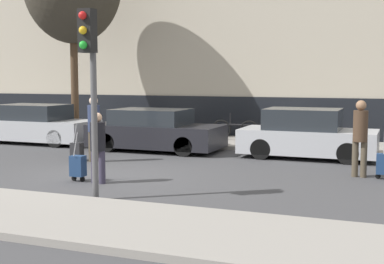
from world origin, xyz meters
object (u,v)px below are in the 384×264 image
trolley_left (77,150)px  trolley_center (78,166)px  parked_bicycle (235,130)px  traffic_light (90,65)px  trolley_right (384,164)px  pedestrian_right (360,133)px  parked_car_1 (155,131)px  pedestrian_center (98,144)px  pedestrian_left (94,125)px  parked_car_2 (307,135)px  parked_car_0 (37,125)px

trolley_left → trolley_center: size_ratio=0.94×
trolley_center → parked_bicycle: trolley_center is taller
trolley_center → traffic_light: 3.05m
trolley_left → trolley_right: trolley_right is taller
pedestrian_right → trolley_right: bearing=179.9°
traffic_light → parked_bicycle: (-0.06, 9.56, -2.10)m
trolley_center → parked_bicycle: size_ratio=0.64×
parked_car_1 → trolley_right: parked_car_1 is taller
parked_car_1 → trolley_right: 7.46m
pedestrian_center → pedestrian_left: bearing=125.8°
parked_car_2 → parked_bicycle: (-2.94, 2.48, -0.18)m
parked_car_1 → parked_car_2: (4.81, 0.24, 0.04)m
parked_car_1 → traffic_light: bearing=-74.2°
traffic_light → pedestrian_center: bearing=117.8°
parked_car_0 → parked_bicycle: (6.67, 2.48, -0.16)m
traffic_light → parked_bicycle: bearing=90.4°
pedestrian_center → trolley_center: 0.77m
pedestrian_left → pedestrian_right: 7.10m
pedestrian_left → traffic_light: traffic_light is taller
parked_car_1 → traffic_light: size_ratio=1.17×
trolley_center → pedestrian_right: (5.93, 2.90, 0.70)m
trolley_left → trolley_center: 3.05m
trolley_right → parked_car_0: bearing=167.3°
trolley_left → pedestrian_right: bearing=2.8°
pedestrian_right → traffic_light: size_ratio=0.51×
parked_car_0 → pedestrian_right: 11.61m
trolley_left → traffic_light: bearing=-53.1°
pedestrian_left → trolley_center: (1.16, -2.57, -0.70)m
pedestrian_left → trolley_center: pedestrian_left is taller
pedestrian_right → parked_bicycle: bearing=-41.1°
trolley_center → pedestrian_right: pedestrian_right is taller
trolley_left → trolley_right: size_ratio=0.93×
parked_car_0 → trolley_left: parked_car_0 is taller
pedestrian_left → trolley_center: size_ratio=1.62×
pedestrian_left → pedestrian_center: 3.11m
parked_car_1 → pedestrian_right: bearing=-20.1°
trolley_center → pedestrian_right: size_ratio=0.62×
trolley_center → parked_car_2: bearing=52.5°
trolley_center → traffic_light: traffic_light is taller
parked_bicycle → parked_car_0: bearing=-159.6°
parked_car_1 → trolley_right: bearing=-19.1°
pedestrian_center → pedestrian_right: bearing=30.9°
trolley_left → traffic_light: size_ratio=0.29×
pedestrian_left → parked_car_2: bearing=24.0°
traffic_light → pedestrian_left: bearing=121.4°
parked_car_2 → trolley_center: parked_car_2 is taller
trolley_left → trolley_center: bearing=-55.9°
pedestrian_center → pedestrian_right: 6.12m
pedestrian_center → trolley_right: 6.60m
parked_car_2 → pedestrian_left: (-5.40, -2.95, 0.38)m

